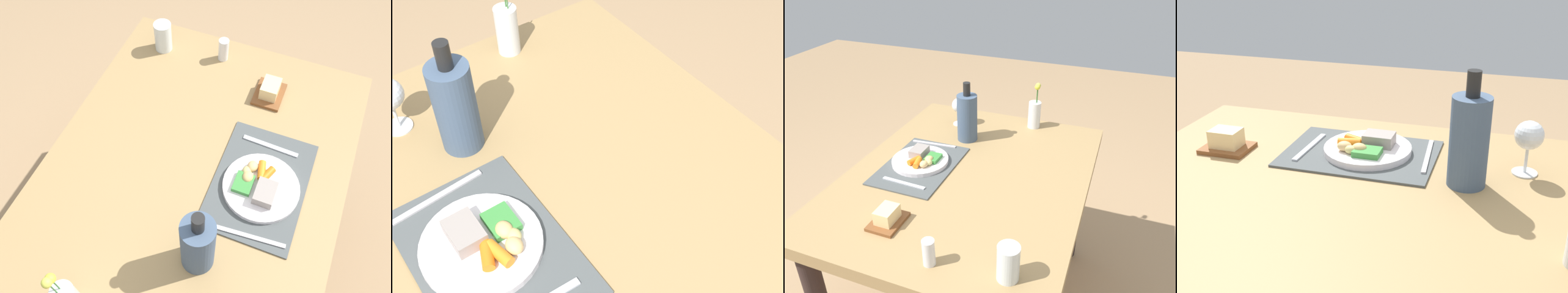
{
  "view_description": "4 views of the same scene",
  "coord_description": "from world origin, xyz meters",
  "views": [
    {
      "loc": [
        -0.64,
        -0.26,
        1.93
      ],
      "look_at": [
        0.05,
        0.02,
        0.82
      ],
      "focal_mm": 38.74,
      "sensor_mm": 36.0,
      "label": 1
    },
    {
      "loc": [
        0.57,
        -0.38,
        1.67
      ],
      "look_at": [
        -0.04,
        0.06,
        0.86
      ],
      "focal_mm": 49.8,
      "sensor_mm": 36.0,
      "label": 2
    },
    {
      "loc": [
        1.24,
        0.53,
        1.65
      ],
      "look_at": [
        -0.09,
        0.02,
        0.85
      ],
      "focal_mm": 36.57,
      "sensor_mm": 36.0,
      "label": 3
    },
    {
      "loc": [
        -0.36,
        0.97,
        1.33
      ],
      "look_at": [
        -0.05,
        -0.09,
        0.85
      ],
      "focal_mm": 46.19,
      "sensor_mm": 36.0,
      "label": 4
    }
  ],
  "objects": [
    {
      "name": "cooler_bottle",
      "position": [
        -0.27,
        -0.12,
        0.88
      ],
      "size": [
        0.09,
        0.09,
        0.28
      ],
      "color": "#435770",
      "rests_on": "dining_table"
    },
    {
      "name": "fork",
      "position": [
        -0.16,
        -0.23,
        0.78
      ],
      "size": [
        0.03,
        0.21,
        0.0
      ],
      "primitive_type": "cube",
      "rotation": [
        0.0,
        0.0,
        0.08
      ],
      "color": "silver",
      "rests_on": "placemat"
    },
    {
      "name": "dinner_plate",
      "position": [
        0.0,
        -0.21,
        0.79
      ],
      "size": [
        0.24,
        0.24,
        0.05
      ],
      "color": "white",
      "rests_on": "placemat"
    },
    {
      "name": "placemat",
      "position": [
        0.02,
        -0.21,
        0.77
      ],
      "size": [
        0.41,
        0.28,
        0.01
      ],
      "primitive_type": "cube",
      "color": "#4B5051",
      "rests_on": "dining_table"
    },
    {
      "name": "dining_table",
      "position": [
        0.0,
        0.0,
        0.66
      ],
      "size": [
        1.19,
        0.94,
        0.77
      ],
      "color": "#A17F50",
      "rests_on": "ground_plane"
    },
    {
      "name": "flower_vase",
      "position": [
        -0.51,
        0.14,
        0.85
      ],
      "size": [
        0.06,
        0.06,
        0.23
      ],
      "color": "silver",
      "rests_on": "dining_table"
    }
  ]
}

